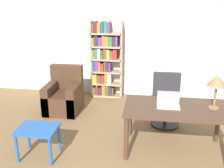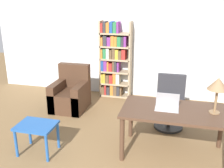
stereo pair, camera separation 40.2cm
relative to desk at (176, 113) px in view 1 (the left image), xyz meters
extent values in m
cube|color=silver|center=(-0.50, 2.35, 0.71)|extent=(8.00, 0.06, 2.70)
cube|color=#4C3323|center=(0.00, 0.00, 0.08)|extent=(1.56, 0.84, 0.04)
cylinder|color=#4C3323|center=(-0.72, -0.36, -0.29)|extent=(0.07, 0.07, 0.69)
cylinder|color=#4C3323|center=(-0.72, 0.36, -0.29)|extent=(0.07, 0.07, 0.69)
cylinder|color=#4C3323|center=(0.72, 0.36, -0.29)|extent=(0.07, 0.07, 0.69)
cube|color=#B2B2B7|center=(-0.13, 0.00, 0.10)|extent=(0.34, 0.23, 0.02)
cube|color=#B2B2B7|center=(-0.13, 0.07, 0.22)|extent=(0.34, 0.09, 0.22)
cube|color=#19233D|center=(-0.13, 0.08, 0.22)|extent=(0.30, 0.07, 0.19)
cylinder|color=olive|center=(0.54, 0.04, 0.10)|extent=(0.15, 0.15, 0.01)
cylinder|color=olive|center=(0.54, 0.04, 0.28)|extent=(0.04, 0.04, 0.34)
cone|color=#93704C|center=(0.54, 0.04, 0.53)|extent=(0.28, 0.28, 0.17)
cylinder|color=black|center=(-0.10, 0.84, -0.62)|extent=(0.52, 0.52, 0.04)
cylinder|color=#262626|center=(-0.10, 0.84, -0.42)|extent=(0.06, 0.06, 0.35)
cube|color=#2D2D33|center=(-0.10, 0.84, -0.20)|extent=(0.53, 0.53, 0.10)
cube|color=#2D2D33|center=(-0.10, 1.06, 0.09)|extent=(0.50, 0.08, 0.47)
cube|color=#2356A3|center=(-2.02, -0.47, -0.18)|extent=(0.57, 0.45, 0.04)
cylinder|color=#2356A3|center=(-2.27, -0.66, -0.42)|extent=(0.04, 0.04, 0.44)
cylinder|color=#2356A3|center=(-1.77, -0.66, -0.42)|extent=(0.04, 0.04, 0.44)
cylinder|color=#2356A3|center=(-2.27, -0.28, -0.42)|extent=(0.04, 0.04, 0.44)
cylinder|color=#2356A3|center=(-1.77, -0.28, -0.42)|extent=(0.04, 0.04, 0.44)
cube|color=#472D1E|center=(-2.18, 1.17, -0.43)|extent=(0.68, 0.77, 0.41)
cube|color=#472D1E|center=(-2.18, 1.48, 0.03)|extent=(0.68, 0.16, 0.51)
cube|color=#472D1E|center=(-2.44, 1.17, -0.34)|extent=(0.16, 0.77, 0.59)
cube|color=#472D1E|center=(-1.92, 1.17, -0.34)|extent=(0.16, 0.77, 0.59)
cube|color=tan|center=(-1.76, 2.16, 0.25)|extent=(0.04, 0.28, 1.78)
cube|color=tan|center=(-1.07, 2.16, 0.25)|extent=(0.04, 0.28, 1.78)
cube|color=tan|center=(-1.42, 2.16, -0.62)|extent=(0.69, 0.28, 0.04)
cube|color=brown|center=(-1.71, 2.16, -0.51)|extent=(0.07, 0.24, 0.18)
cube|color=#B72D28|center=(-1.64, 2.16, -0.48)|extent=(0.04, 0.24, 0.24)
cube|color=#333338|center=(-1.57, 2.16, -0.50)|extent=(0.08, 0.24, 0.19)
cube|color=orange|center=(-1.49, 2.16, -0.48)|extent=(0.07, 0.24, 0.24)
cube|color=brown|center=(-1.41, 2.16, -0.48)|extent=(0.08, 0.24, 0.24)
cube|color=#333338|center=(-1.33, 2.16, -0.49)|extent=(0.07, 0.24, 0.22)
cube|color=brown|center=(-1.27, 2.16, -0.50)|extent=(0.04, 0.24, 0.19)
cube|color=tan|center=(-1.42, 2.16, -0.32)|extent=(0.69, 0.28, 0.04)
cube|color=gold|center=(-1.72, 2.16, -0.20)|extent=(0.05, 0.24, 0.21)
cube|color=gold|center=(-1.67, 2.16, -0.20)|extent=(0.05, 0.24, 0.22)
cube|color=brown|center=(-1.60, 2.16, -0.21)|extent=(0.08, 0.24, 0.19)
cube|color=#B72D28|center=(-1.51, 2.16, -0.21)|extent=(0.08, 0.24, 0.20)
cube|color=orange|center=(-1.43, 2.16, -0.18)|extent=(0.07, 0.24, 0.24)
cube|color=silver|center=(-1.34, 2.16, -0.18)|extent=(0.08, 0.24, 0.24)
cube|color=tan|center=(-1.42, 2.16, -0.03)|extent=(0.69, 0.28, 0.04)
cube|color=#234C99|center=(-1.72, 2.16, 0.11)|extent=(0.06, 0.24, 0.24)
cube|color=#7F338C|center=(-1.64, 2.16, 0.11)|extent=(0.07, 0.24, 0.24)
cube|color=orange|center=(-1.58, 2.16, 0.10)|extent=(0.04, 0.24, 0.22)
cube|color=#B72D28|center=(-1.52, 2.16, 0.08)|extent=(0.08, 0.24, 0.19)
cube|color=brown|center=(-1.45, 2.16, 0.11)|extent=(0.04, 0.24, 0.24)
cube|color=#333338|center=(-1.40, 2.16, 0.11)|extent=(0.05, 0.24, 0.23)
cube|color=#7F338C|center=(-1.34, 2.16, 0.10)|extent=(0.04, 0.24, 0.22)
cube|color=tan|center=(-1.42, 2.16, 0.27)|extent=(0.69, 0.28, 0.04)
cube|color=orange|center=(-1.72, 2.16, 0.39)|extent=(0.04, 0.24, 0.21)
cube|color=#2D7F47|center=(-1.66, 2.16, 0.40)|extent=(0.07, 0.24, 0.23)
cube|color=silver|center=(-1.58, 2.16, 0.41)|extent=(0.07, 0.24, 0.24)
cube|color=brown|center=(-1.52, 2.16, 0.39)|extent=(0.05, 0.24, 0.21)
cube|color=brown|center=(-1.45, 2.16, 0.41)|extent=(0.07, 0.24, 0.24)
cube|color=gold|center=(-1.37, 2.16, 0.40)|extent=(0.07, 0.24, 0.22)
cube|color=brown|center=(-1.30, 2.16, 0.39)|extent=(0.07, 0.24, 0.20)
cube|color=#B72D28|center=(-1.21, 2.16, 0.40)|extent=(0.08, 0.24, 0.23)
cube|color=tan|center=(-1.42, 2.16, 0.57)|extent=(0.69, 0.28, 0.04)
cube|color=orange|center=(-1.72, 2.16, 0.68)|extent=(0.05, 0.24, 0.19)
cube|color=#333338|center=(-1.65, 2.16, 0.70)|extent=(0.08, 0.24, 0.23)
cube|color=#7F338C|center=(-1.56, 2.16, 0.68)|extent=(0.08, 0.24, 0.20)
cube|color=orange|center=(-1.47, 2.16, 0.70)|extent=(0.07, 0.24, 0.23)
cube|color=orange|center=(-1.40, 2.16, 0.69)|extent=(0.06, 0.24, 0.22)
cube|color=#2D7F47|center=(-1.32, 2.16, 0.69)|extent=(0.09, 0.24, 0.22)
cube|color=#333338|center=(-1.25, 2.16, 0.69)|extent=(0.05, 0.24, 0.22)
cube|color=#7F338C|center=(-1.18, 2.16, 0.70)|extent=(0.06, 0.24, 0.23)
cube|color=tan|center=(-1.42, 2.16, 0.86)|extent=(0.69, 0.28, 0.04)
cube|color=#B72D28|center=(-1.72, 2.16, 0.98)|extent=(0.05, 0.24, 0.20)
cube|color=#333338|center=(-1.66, 2.16, 1.00)|extent=(0.06, 0.24, 0.24)
cube|color=orange|center=(-1.58, 2.16, 0.99)|extent=(0.07, 0.24, 0.22)
cube|color=#234C99|center=(-1.50, 2.16, 1.00)|extent=(0.07, 0.24, 0.24)
cube|color=#2D7F47|center=(-1.42, 2.16, 1.00)|extent=(0.08, 0.24, 0.23)
cube|color=#7F338C|center=(-1.35, 2.16, 1.00)|extent=(0.05, 0.24, 0.24)
camera|label=1|loc=(-0.44, -3.69, 1.69)|focal=42.00mm
camera|label=2|loc=(-0.05, -3.61, 1.69)|focal=42.00mm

